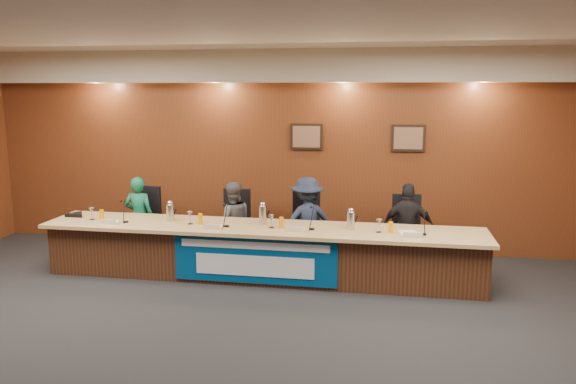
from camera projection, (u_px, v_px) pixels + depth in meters
name	position (u px, v px, depth m)	size (l,w,h in m)	color
floor	(208.00, 356.00, 5.56)	(10.00, 10.00, 0.00)	black
ceiling	(199.00, 21.00, 4.98)	(10.00, 8.00, 0.04)	silver
wall_back	(282.00, 151.00, 9.14)	(10.00, 0.04, 3.20)	#5C2B16
soffit	(279.00, 66.00, 8.65)	(10.00, 0.50, 0.50)	beige
dais_body	(261.00, 253.00, 7.82)	(6.00, 0.80, 0.70)	#412313
dais_top	(260.00, 228.00, 7.70)	(6.10, 0.95, 0.05)	tan
banner	(255.00, 260.00, 7.41)	(2.20, 0.02, 0.65)	navy
banner_text_upper	(254.00, 246.00, 7.36)	(2.00, 0.01, 0.10)	silver
banner_text_lower	(254.00, 266.00, 7.41)	(1.60, 0.01, 0.28)	silver
wall_photo_left	(307.00, 137.00, 9.00)	(0.52, 0.04, 0.42)	black
wall_photo_right	(408.00, 138.00, 8.72)	(0.52, 0.04, 0.42)	black
panelist_a	(139.00, 217.00, 8.76)	(0.46, 0.30, 1.27)	#105E40
panelist_b	(232.00, 222.00, 8.50)	(0.60, 0.47, 1.23)	#504E54
panelist_c	(307.00, 222.00, 8.30)	(0.86, 0.50, 1.34)	#182239
panelist_d	(408.00, 228.00, 8.05)	(0.75, 0.31, 1.29)	black
office_chair_a	(143.00, 225.00, 8.88)	(0.48, 0.48, 0.08)	black
office_chair_b	(234.00, 229.00, 8.62)	(0.48, 0.48, 0.08)	black
office_chair_c	(308.00, 232.00, 8.43)	(0.48, 0.48, 0.08)	black
office_chair_d	(407.00, 237.00, 8.18)	(0.48, 0.48, 0.08)	black
nameplate_a	(108.00, 221.00, 7.80)	(0.24, 0.06, 0.09)	white
microphone_a	(126.00, 222.00, 7.91)	(0.07, 0.07, 0.02)	black
juice_glass_a	(102.00, 215.00, 8.06)	(0.06, 0.06, 0.15)	orange
water_glass_a	(92.00, 214.00, 8.05)	(0.08, 0.08, 0.18)	silver
nameplate_b	(212.00, 226.00, 7.52)	(0.24, 0.06, 0.09)	white
microphone_b	(227.00, 226.00, 7.66)	(0.07, 0.07, 0.02)	black
juice_glass_b	(200.00, 219.00, 7.80)	(0.06, 0.06, 0.15)	orange
water_glass_b	(190.00, 218.00, 7.80)	(0.08, 0.08, 0.18)	silver
nameplate_c	(295.00, 229.00, 7.37)	(0.24, 0.06, 0.09)	white
microphone_c	(312.00, 229.00, 7.50)	(0.07, 0.07, 0.02)	black
juice_glass_c	(281.00, 222.00, 7.59)	(0.06, 0.06, 0.15)	orange
water_glass_c	(271.00, 221.00, 7.59)	(0.08, 0.08, 0.18)	silver
nameplate_d	(413.00, 234.00, 7.09)	(0.24, 0.06, 0.09)	white
microphone_d	(424.00, 234.00, 7.24)	(0.07, 0.07, 0.02)	black
juice_glass_d	(391.00, 228.00, 7.31)	(0.06, 0.06, 0.15)	orange
water_glass_d	(379.00, 226.00, 7.34)	(0.08, 0.08, 0.18)	silver
carafe_left	(170.00, 213.00, 7.99)	(0.11, 0.11, 0.23)	silver
carafe_mid	(263.00, 215.00, 7.77)	(0.11, 0.11, 0.26)	silver
carafe_right	(351.00, 221.00, 7.50)	(0.11, 0.11, 0.24)	silver
speakerphone	(76.00, 215.00, 8.28)	(0.32, 0.32, 0.05)	black
paper_stack	(409.00, 233.00, 7.33)	(0.22, 0.30, 0.01)	white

